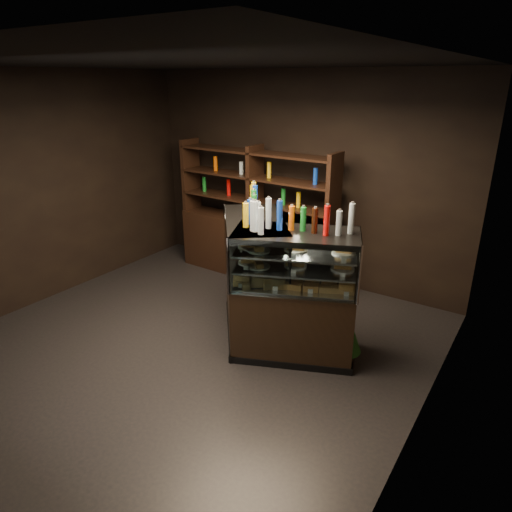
# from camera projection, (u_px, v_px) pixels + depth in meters

# --- Properties ---
(ground) EXTENTS (5.00, 5.00, 0.00)m
(ground) POSITION_uv_depth(u_px,v_px,m) (191.00, 346.00, 5.24)
(ground) COLOR black
(ground) RESTS_ON ground
(room_shell) EXTENTS (5.02, 5.02, 3.01)m
(room_shell) POSITION_uv_depth(u_px,v_px,m) (181.00, 178.00, 4.54)
(room_shell) COLOR black
(room_shell) RESTS_ON ground
(display_case) EXTENTS (2.00, 1.44, 1.43)m
(display_case) POSITION_uv_depth(u_px,v_px,m) (273.00, 305.00, 5.15)
(display_case) COLOR black
(display_case) RESTS_ON ground
(food_display) EXTENTS (1.66, 1.04, 0.44)m
(food_display) POSITION_uv_depth(u_px,v_px,m) (273.00, 258.00, 4.94)
(food_display) COLOR #D1964B
(food_display) RESTS_ON display_case
(bottles_top) EXTENTS (1.49, 0.90, 0.30)m
(bottles_top) POSITION_uv_depth(u_px,v_px,m) (275.00, 212.00, 4.76)
(bottles_top) COLOR #D8590A
(bottles_top) RESTS_ON display_case
(potted_conifer) EXTENTS (0.34, 0.34, 0.73)m
(potted_conifer) POSITION_uv_depth(u_px,v_px,m) (346.00, 330.00, 4.75)
(potted_conifer) COLOR black
(potted_conifer) RESTS_ON ground
(back_shelving) EXTENTS (2.56, 0.49, 2.00)m
(back_shelving) POSITION_uv_depth(u_px,v_px,m) (255.00, 239.00, 6.86)
(back_shelving) COLOR black
(back_shelving) RESTS_ON ground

